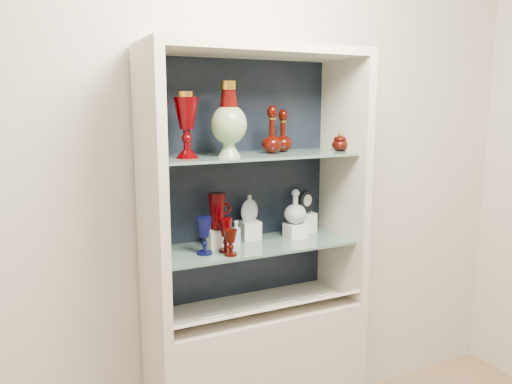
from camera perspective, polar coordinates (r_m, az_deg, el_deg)
name	(u,v)px	position (r m, az deg, el deg)	size (l,w,h in m)	color
wall_back	(236,165)	(2.44, -2.28, 3.11)	(3.50, 0.02, 2.80)	beige
cabinet_base	(256,380)	(2.58, 0.00, -20.67)	(1.00, 0.40, 0.75)	beige
cabinet_back_panel	(239,181)	(2.42, -1.98, 1.28)	(0.98, 0.02, 1.15)	black
cabinet_side_left	(151,195)	(2.09, -11.91, -0.32)	(0.04, 0.40, 1.15)	beige
cabinet_side_right	(343,180)	(2.50, 9.94, 1.40)	(0.04, 0.40, 1.15)	beige
cabinet_top_cap	(256,51)	(2.23, 0.00, 15.86)	(1.00, 0.40, 0.04)	beige
shelf_lower	(254,246)	(2.33, -0.22, -6.14)	(0.92, 0.34, 0.01)	slate
shelf_upper	(254,155)	(2.25, -0.22, 4.19)	(0.92, 0.34, 0.01)	slate
label_ledge	(267,309)	(2.31, 1.23, -13.25)	(0.92, 0.18, 0.01)	beige
label_card_0	(269,306)	(2.31, 1.55, -12.84)	(0.10, 0.07, 0.00)	white
label_card_1	(321,295)	(2.44, 7.48, -11.63)	(0.10, 0.07, 0.00)	white
label_card_2	(211,317)	(2.20, -5.14, -14.04)	(0.10, 0.07, 0.00)	white
label_card_3	(283,303)	(2.34, 3.06, -12.54)	(0.10, 0.07, 0.00)	white
pedestal_lamp_left	(157,127)	(2.08, -11.22, 7.25)	(0.10, 0.10, 0.26)	#460002
pedestal_lamp_right	(187,125)	(2.09, -7.94, 7.57)	(0.10, 0.10, 0.27)	#460002
enamel_urn	(229,119)	(2.14, -3.11, 8.31)	(0.15, 0.15, 0.32)	#11462D
ruby_decanter_a	(272,127)	(2.28, 1.84, 7.48)	(0.10, 0.10, 0.24)	#3A0903
ruby_decanter_b	(283,129)	(2.36, 3.10, 7.15)	(0.09, 0.09, 0.21)	#3A0903
lidded_bowl	(340,142)	(2.44, 9.58, 5.68)	(0.08, 0.08, 0.09)	#3A0903
cobalt_goblet	(204,236)	(2.17, -5.93, -4.99)	(0.07, 0.07, 0.16)	#080941
ruby_goblet_tall	(226,235)	(2.20, -3.51, -4.93)	(0.06, 0.06, 0.15)	#460002
ruby_goblet_small	(231,243)	(2.15, -2.92, -5.80)	(0.06, 0.06, 0.11)	#3A0903
riser_ruby_pitcher	(217,237)	(2.30, -4.44, -5.20)	(0.10, 0.10, 0.08)	silver
ruby_pitcher	(217,211)	(2.27, -4.48, -2.19)	(0.12, 0.08, 0.17)	#460002
clear_square_bottle	(236,232)	(2.31, -2.29, -4.65)	(0.04, 0.04, 0.12)	#A5B2C1
riser_flat_flask	(249,230)	(2.41, -0.76, -4.37)	(0.09, 0.09, 0.09)	silver
flat_flask	(249,208)	(2.38, -0.76, -1.79)	(0.09, 0.04, 0.13)	#A1A7B4
riser_clear_round_decanter	(295,231)	(2.44, 4.48, -4.42)	(0.09, 0.09, 0.07)	silver
clear_round_decanter	(295,207)	(2.42, 4.52, -1.76)	(0.11, 0.11, 0.16)	#A5B2C1
riser_cameo_medallion	(306,222)	(2.56, 5.78, -3.45)	(0.08, 0.08, 0.10)	silver
cameo_medallion	(307,201)	(2.53, 5.82, -1.06)	(0.10, 0.04, 0.12)	black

